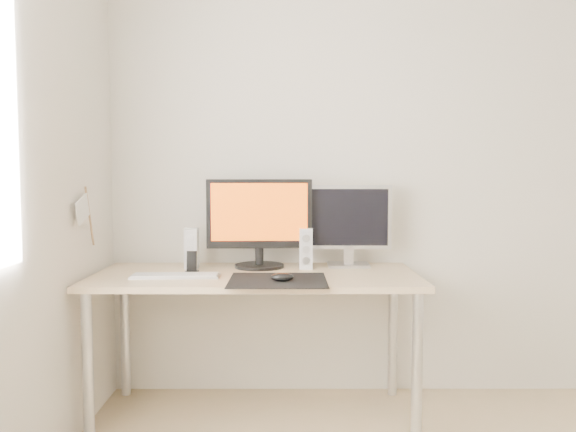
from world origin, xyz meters
name	(u,v)px	position (x,y,z in m)	size (l,w,h in m)	color
wall_back	(426,169)	(0.00, 1.75, 1.25)	(3.50, 3.50, 0.00)	silver
mousepad	(278,280)	(-0.82, 1.19, 0.73)	(0.45, 0.40, 0.00)	black
mouse	(282,277)	(-0.80, 1.16, 0.75)	(0.11, 0.06, 0.04)	black
desk	(256,289)	(-0.93, 1.38, 0.65)	(1.60, 0.70, 0.73)	#D1B587
main_monitor	(259,220)	(-0.92, 1.56, 0.98)	(0.55, 0.27, 0.47)	black
second_monitor	(349,222)	(-0.45, 1.60, 0.97)	(0.45, 0.16, 0.43)	#B2B2B4
speaker_left	(192,248)	(-1.27, 1.54, 0.84)	(0.07, 0.08, 0.21)	white
speaker_right	(306,248)	(-0.68, 1.53, 0.84)	(0.07, 0.08, 0.21)	white
keyboard	(175,276)	(-1.31, 1.28, 0.74)	(0.42, 0.13, 0.02)	silver
phone_dock	(192,267)	(-1.25, 1.38, 0.76)	(0.06, 0.05, 0.11)	black
pennant	(85,211)	(-1.72, 1.24, 1.05)	(0.01, 0.23, 0.29)	#A57F54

